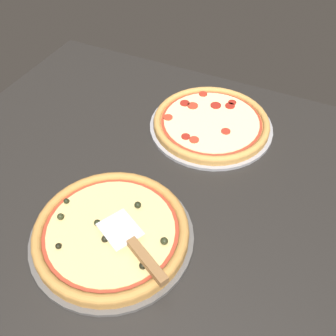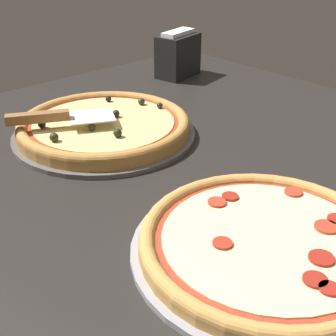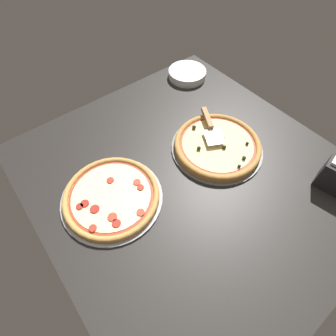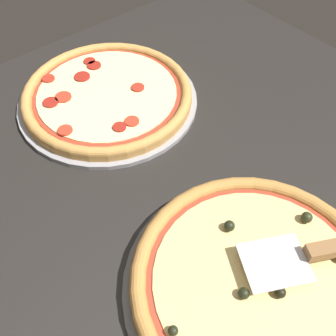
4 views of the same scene
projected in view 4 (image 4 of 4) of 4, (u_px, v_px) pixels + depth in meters
The scene contains 6 objects.
ground_plane at pixel (170, 226), 69.70cm from camera, with size 132.00×122.82×3.60cm, color black.
pizza_pan_front at pixel (255, 287), 60.16cm from camera, with size 40.72×40.72×1.00cm, color #565451.
pizza_front at pixel (257, 281), 58.48cm from camera, with size 38.27×38.27×4.33cm.
pizza_pan_back at pixel (108, 100), 87.59cm from camera, with size 39.60×39.60×1.00cm, color #939399.
pizza_back at pixel (107, 94), 86.23cm from camera, with size 37.22×37.22×2.66cm.
serving_spatula at pixel (331, 249), 58.01cm from camera, with size 22.36×15.07×2.00cm.
Camera 4 is at (-23.45, -27.68, 58.59)cm, focal length 42.00 mm.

